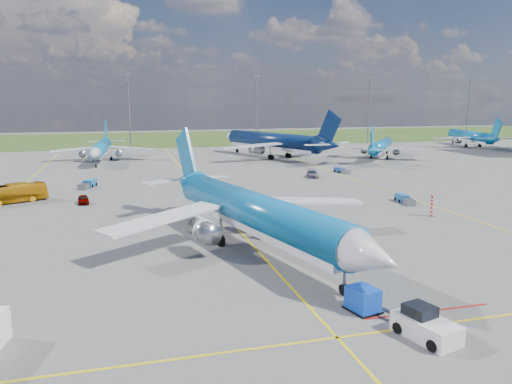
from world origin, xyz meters
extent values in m
plane|color=#545452|center=(0.00, 0.00, 0.00)|extent=(400.00, 400.00, 0.00)
cube|color=#2D4719|center=(0.00, 150.00, 0.00)|extent=(400.00, 80.00, 0.01)
cube|color=yellow|center=(0.00, 30.00, 0.01)|extent=(0.25, 160.00, 0.02)
cube|color=yellow|center=(0.00, -20.00, 0.01)|extent=(60.00, 0.25, 0.02)
cube|color=yellow|center=(-30.00, 40.00, 0.01)|extent=(0.25, 120.00, 0.02)
cube|color=yellow|center=(30.00, 40.00, 0.01)|extent=(0.25, 120.00, 0.02)
cube|color=#A5140F|center=(8.00, -18.00, 0.01)|extent=(10.00, 0.25, 0.02)
cylinder|color=slate|center=(-10.00, 110.00, 11.00)|extent=(0.50, 0.50, 22.00)
cube|color=slate|center=(-10.00, 110.00, 22.30)|extent=(2.20, 0.50, 0.80)
cylinder|color=slate|center=(30.00, 110.00, 11.00)|extent=(0.50, 0.50, 22.00)
cube|color=slate|center=(30.00, 110.00, 22.30)|extent=(2.20, 0.50, 0.80)
cylinder|color=slate|center=(70.00, 110.00, 11.00)|extent=(0.50, 0.50, 22.00)
cube|color=slate|center=(70.00, 110.00, 22.30)|extent=(2.20, 0.50, 0.80)
cylinder|color=slate|center=(110.00, 110.00, 11.00)|extent=(0.50, 0.50, 22.00)
cube|color=slate|center=(110.00, 110.00, 22.30)|extent=(2.20, 0.50, 0.80)
cylinder|color=red|center=(26.00, 8.00, 1.50)|extent=(0.50, 0.50, 3.00)
cube|color=silver|center=(5.49, -21.50, 0.65)|extent=(3.22, 4.63, 1.30)
cube|color=black|center=(5.33, -20.92, 1.55)|extent=(2.01, 2.16, 0.90)
cube|color=slate|center=(4.81, -18.99, 0.55)|extent=(0.87, 2.39, 0.20)
cube|color=#0D3FC1|center=(3.51, -16.61, 0.87)|extent=(2.19, 2.51, 1.73)
imported|color=#BF790B|center=(-28.86, 31.50, 1.42)|extent=(10.20, 6.56, 2.83)
imported|color=#999999|center=(-18.55, 28.36, 0.63)|extent=(1.80, 3.82, 1.27)
imported|color=#999999|center=(2.44, 34.90, 0.57)|extent=(4.17, 2.04, 1.14)
imported|color=#999999|center=(23.10, 42.85, 0.69)|extent=(3.04, 5.09, 1.38)
cube|color=#195399|center=(27.38, 17.44, 0.54)|extent=(1.71, 2.72, 1.08)
cube|color=slate|center=(27.03, 14.91, 0.44)|extent=(1.44, 2.11, 0.88)
cube|color=#1A5E9D|center=(-18.42, 43.34, 0.59)|extent=(2.29, 3.11, 1.18)
cube|color=slate|center=(-19.28, 40.70, 0.48)|extent=(1.89, 2.43, 0.96)
cube|color=#184292|center=(31.06, 47.81, 0.50)|extent=(1.73, 2.56, 0.99)
cube|color=slate|center=(31.55, 45.51, 0.41)|extent=(1.44, 2.00, 0.81)
camera|label=1|loc=(-12.84, -47.39, 15.11)|focal=35.00mm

